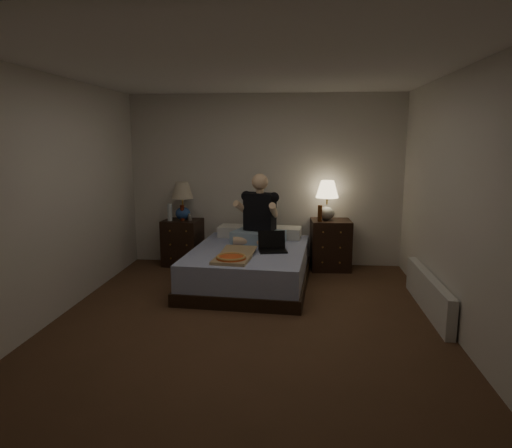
# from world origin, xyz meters

# --- Properties ---
(floor) EXTENTS (4.00, 4.50, 0.00)m
(floor) POSITION_xyz_m (0.00, 0.00, 0.00)
(floor) COLOR brown
(floor) RESTS_ON ground
(ceiling) EXTENTS (4.00, 4.50, 0.00)m
(ceiling) POSITION_xyz_m (0.00, 0.00, 2.50)
(ceiling) COLOR white
(ceiling) RESTS_ON ground
(wall_back) EXTENTS (4.00, 0.00, 2.50)m
(wall_back) POSITION_xyz_m (0.00, 2.25, 1.25)
(wall_back) COLOR silver
(wall_back) RESTS_ON ground
(wall_front) EXTENTS (4.00, 0.00, 2.50)m
(wall_front) POSITION_xyz_m (0.00, -2.25, 1.25)
(wall_front) COLOR silver
(wall_front) RESTS_ON ground
(wall_left) EXTENTS (0.00, 4.50, 2.50)m
(wall_left) POSITION_xyz_m (-2.00, 0.00, 1.25)
(wall_left) COLOR silver
(wall_left) RESTS_ON ground
(wall_right) EXTENTS (0.00, 4.50, 2.50)m
(wall_right) POSITION_xyz_m (2.00, 0.00, 1.25)
(wall_right) COLOR silver
(wall_right) RESTS_ON ground
(bed) EXTENTS (1.55, 1.98, 0.47)m
(bed) POSITION_xyz_m (-0.12, 1.19, 0.24)
(bed) COLOR #5769AE
(bed) RESTS_ON floor
(nightstand_left) EXTENTS (0.57, 0.53, 0.68)m
(nightstand_left) POSITION_xyz_m (-1.21, 2.05, 0.34)
(nightstand_left) COLOR black
(nightstand_left) RESTS_ON floor
(nightstand_right) EXTENTS (0.58, 0.53, 0.72)m
(nightstand_right) POSITION_xyz_m (0.97, 2.02, 0.36)
(nightstand_right) COLOR black
(nightstand_right) RESTS_ON floor
(lamp_left) EXTENTS (0.35, 0.35, 0.56)m
(lamp_left) POSITION_xyz_m (-1.20, 2.05, 0.96)
(lamp_left) COLOR navy
(lamp_left) RESTS_ON nightstand_left
(lamp_right) EXTENTS (0.40, 0.40, 0.56)m
(lamp_right) POSITION_xyz_m (0.90, 2.03, 1.00)
(lamp_right) COLOR #9A9B93
(lamp_right) RESTS_ON nightstand_right
(water_bottle) EXTENTS (0.07, 0.07, 0.25)m
(water_bottle) POSITION_xyz_m (-1.36, 1.95, 0.80)
(water_bottle) COLOR silver
(water_bottle) RESTS_ON nightstand_left
(soda_can) EXTENTS (0.07, 0.07, 0.10)m
(soda_can) POSITION_xyz_m (-1.09, 2.02, 0.73)
(soda_can) COLOR #A9A9A4
(soda_can) RESTS_ON nightstand_left
(beer_bottle_left) EXTENTS (0.06, 0.06, 0.23)m
(beer_bottle_left) POSITION_xyz_m (-1.19, 1.99, 0.79)
(beer_bottle_left) COLOR #4E180B
(beer_bottle_left) RESTS_ON nightstand_left
(beer_bottle_right) EXTENTS (0.06, 0.06, 0.23)m
(beer_bottle_right) POSITION_xyz_m (0.80, 1.89, 0.83)
(beer_bottle_right) COLOR #52270B
(beer_bottle_right) RESTS_ON nightstand_right
(person) EXTENTS (0.78, 0.69, 0.93)m
(person) POSITION_xyz_m (-0.03, 1.54, 0.94)
(person) COLOR black
(person) RESTS_ON bed
(laptop) EXTENTS (0.39, 0.34, 0.24)m
(laptop) POSITION_xyz_m (0.19, 1.07, 0.59)
(laptop) COLOR black
(laptop) RESTS_ON bed
(pizza_box) EXTENTS (0.47, 0.80, 0.08)m
(pizza_box) POSITION_xyz_m (-0.25, 0.55, 0.51)
(pizza_box) COLOR tan
(pizza_box) RESTS_ON bed
(radiator) EXTENTS (0.10, 1.60, 0.40)m
(radiator) POSITION_xyz_m (1.93, 0.45, 0.20)
(radiator) COLOR silver
(radiator) RESTS_ON floor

